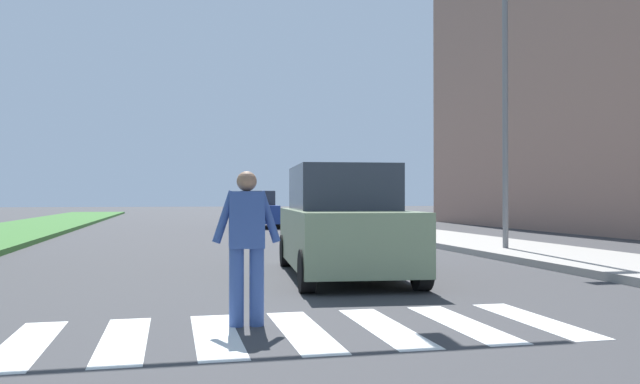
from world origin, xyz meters
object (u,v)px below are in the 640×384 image
street_lamp_right (502,69)px  suv_crossing (343,224)px  sedan_midblock (257,210)px  pedestrian_performer (247,240)px

street_lamp_right → suv_crossing: street_lamp_right is taller
sedan_midblock → pedestrian_performer: bearing=-97.7°
suv_crossing → sedan_midblock: suv_crossing is taller
street_lamp_right → suv_crossing: 7.09m
street_lamp_right → pedestrian_performer: street_lamp_right is taller
suv_crossing → sedan_midblock: bearing=87.2°
pedestrian_performer → street_lamp_right: bearing=46.2°
street_lamp_right → suv_crossing: size_ratio=1.58×
suv_crossing → sedan_midblock: (0.94, 19.00, -0.14)m
pedestrian_performer → sedan_midblock: (3.12, 23.05, -0.15)m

